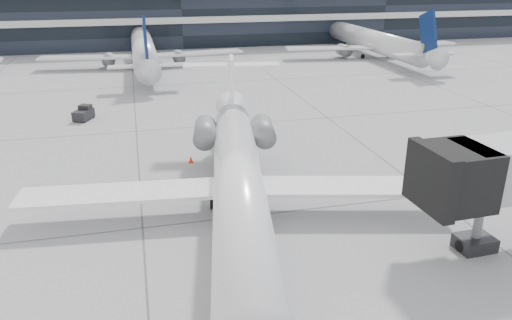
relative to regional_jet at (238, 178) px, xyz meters
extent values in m
plane|color=gray|center=(3.89, -0.09, -2.71)|extent=(220.00, 220.00, 0.00)
cube|color=black|center=(3.89, 81.91, 2.29)|extent=(170.00, 22.00, 10.00)
cylinder|color=white|center=(-0.17, -0.98, -0.08)|extent=(7.65, 27.52, 3.08)
cone|color=white|center=(2.45, 14.32, 0.26)|extent=(3.50, 4.09, 2.93)
cube|color=white|center=(-7.29, 1.39, -0.88)|extent=(12.79, 4.20, 0.25)
cube|color=white|center=(7.34, -1.11, -0.88)|extent=(12.90, 5.86, 0.25)
cylinder|color=slate|center=(-0.84, 8.63, 0.37)|extent=(2.34, 4.11, 1.71)
cylinder|color=slate|center=(3.66, 7.86, 0.37)|extent=(2.34, 4.11, 1.71)
cube|color=white|center=(2.33, 13.64, 2.66)|extent=(0.82, 2.98, 5.14)
cube|color=white|center=(2.41, 14.09, 4.48)|extent=(8.41, 3.19, 0.18)
cylinder|color=black|center=(-1.47, 1.56, -2.34)|extent=(0.39, 0.77, 0.73)
cylinder|color=black|center=(1.90, 0.98, -2.34)|extent=(0.39, 0.77, 0.73)
cube|color=black|center=(10.36, -7.18, 2.07)|extent=(3.10, 3.75, 3.19)
cylinder|color=slate|center=(12.29, -7.11, -1.11)|extent=(0.50, 0.50, 3.19)
cube|color=black|center=(12.29, -7.11, -2.31)|extent=(2.11, 1.67, 0.80)
cone|color=red|center=(-1.88, 10.27, -2.42)|extent=(0.38, 0.38, 0.58)
cube|color=red|center=(-1.88, 10.27, -2.69)|extent=(0.48, 0.48, 0.03)
cube|color=black|center=(-11.40, 25.23, -2.12)|extent=(2.25, 2.72, 0.96)
cube|color=black|center=(-11.18, 25.72, -1.48)|extent=(1.47, 1.37, 0.54)
cylinder|color=black|center=(-11.58, 26.26, -2.47)|extent=(0.37, 0.51, 0.47)
cylinder|color=black|center=(-10.51, 25.77, -2.47)|extent=(0.37, 0.51, 0.47)
cylinder|color=black|center=(-12.29, 24.70, -2.47)|extent=(0.37, 0.51, 0.47)
cylinder|color=black|center=(-11.22, 24.21, -2.47)|extent=(0.37, 0.51, 0.47)
camera|label=1|loc=(-5.74, -28.25, 12.44)|focal=35.00mm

